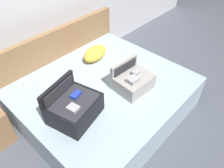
% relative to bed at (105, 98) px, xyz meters
% --- Properties ---
extents(ground_plane, '(12.00, 12.00, 0.00)m').
position_rel_bed_xyz_m(ground_plane, '(0.00, -0.40, -0.25)').
color(ground_plane, '#4C515B').
extents(bed, '(2.08, 1.82, 0.49)m').
position_rel_bed_xyz_m(bed, '(0.00, 0.00, 0.00)').
color(bed, '#99ADBC').
rests_on(bed, ground).
extents(headboard, '(2.12, 0.08, 0.94)m').
position_rel_bed_xyz_m(headboard, '(0.00, 0.95, 0.22)').
color(headboard, olive).
rests_on(headboard, ground).
extents(hard_case_large, '(0.60, 0.54, 0.40)m').
position_rel_bed_xyz_m(hard_case_large, '(-0.58, -0.12, 0.39)').
color(hard_case_large, black).
rests_on(hard_case_large, bed).
extents(hard_case_medium, '(0.46, 0.40, 0.33)m').
position_rel_bed_xyz_m(hard_case_medium, '(0.21, -0.29, 0.36)').
color(hard_case_medium, gray).
rests_on(hard_case_medium, bed).
extents(pillow_near_headboard, '(0.45, 0.30, 0.19)m').
position_rel_bed_xyz_m(pillow_near_headboard, '(0.32, 0.50, 0.34)').
color(pillow_near_headboard, gold).
rests_on(pillow_near_headboard, bed).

